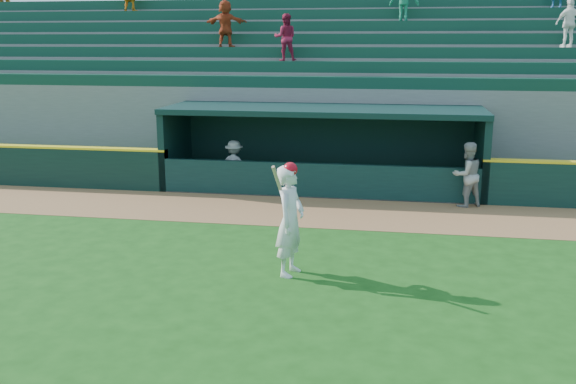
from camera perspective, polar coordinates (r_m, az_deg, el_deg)
ground at (r=12.23m, az=-1.28°, el=-7.64°), size 120.00×120.00×0.00m
warning_track at (r=16.83m, az=1.91°, el=-1.76°), size 40.00×3.00×0.01m
dugout_player_front at (r=17.84m, az=15.62°, el=1.50°), size 1.07×0.99×1.76m
dugout_player_inside at (r=19.24m, az=-4.79°, el=2.38°), size 1.03×0.68×1.49m
dugout at (r=19.57m, az=3.19°, el=4.40°), size 9.40×2.80×2.46m
stands at (r=23.96m, az=4.52°, el=8.51°), size 34.50×6.25×7.42m
batter_at_plate at (r=12.10m, az=0.20°, el=-2.46°), size 0.67×0.91×2.20m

